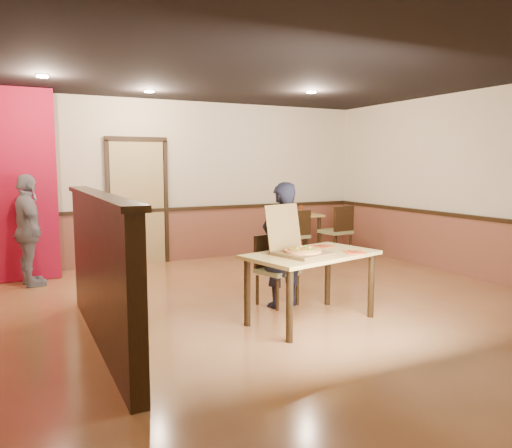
% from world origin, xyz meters
% --- Properties ---
extents(floor, '(7.00, 7.00, 0.00)m').
position_xyz_m(floor, '(0.00, 0.00, 0.00)').
color(floor, '#BA7A48').
rests_on(floor, ground).
extents(ceiling, '(7.00, 7.00, 0.00)m').
position_xyz_m(ceiling, '(0.00, 0.00, 2.80)').
color(ceiling, black).
rests_on(ceiling, wall_back).
extents(wall_back, '(7.00, 0.00, 7.00)m').
position_xyz_m(wall_back, '(0.00, 3.50, 1.40)').
color(wall_back, beige).
rests_on(wall_back, floor).
extents(wall_right, '(0.00, 7.00, 7.00)m').
position_xyz_m(wall_right, '(3.50, 0.00, 1.40)').
color(wall_right, beige).
rests_on(wall_right, floor).
extents(wainscot_back, '(7.00, 0.04, 0.90)m').
position_xyz_m(wainscot_back, '(0.00, 3.47, 0.45)').
color(wainscot_back, brown).
rests_on(wainscot_back, floor).
extents(chair_rail_back, '(7.00, 0.06, 0.06)m').
position_xyz_m(chair_rail_back, '(0.00, 3.45, 0.92)').
color(chair_rail_back, black).
rests_on(chair_rail_back, wall_back).
extents(wainscot_right, '(0.04, 7.00, 0.90)m').
position_xyz_m(wainscot_right, '(3.47, 0.00, 0.45)').
color(wainscot_right, brown).
rests_on(wainscot_right, floor).
extents(chair_rail_right, '(0.06, 7.00, 0.06)m').
position_xyz_m(chair_rail_right, '(3.45, 0.00, 0.92)').
color(chair_rail_right, black).
rests_on(chair_rail_right, wall_right).
extents(back_door, '(0.90, 0.06, 2.10)m').
position_xyz_m(back_door, '(-0.80, 3.46, 1.05)').
color(back_door, tan).
rests_on(back_door, wall_back).
extents(booth_partition, '(0.20, 3.10, 1.44)m').
position_xyz_m(booth_partition, '(-2.00, -0.20, 0.74)').
color(booth_partition, black).
rests_on(booth_partition, floor).
extents(spot_a, '(0.14, 0.14, 0.02)m').
position_xyz_m(spot_a, '(-2.30, 1.80, 2.78)').
color(spot_a, '#FFE8B2').
rests_on(spot_a, ceiling).
extents(spot_b, '(0.14, 0.14, 0.02)m').
position_xyz_m(spot_b, '(-0.80, 2.50, 2.78)').
color(spot_b, '#FFE8B2').
rests_on(spot_b, ceiling).
extents(spot_c, '(0.14, 0.14, 0.02)m').
position_xyz_m(spot_c, '(1.40, 1.50, 2.78)').
color(spot_c, '#FFE8B2').
rests_on(spot_c, ceiling).
extents(main_table, '(1.57, 1.12, 0.76)m').
position_xyz_m(main_table, '(0.15, -0.50, 0.65)').
color(main_table, tan).
rests_on(main_table, floor).
extents(diner_chair, '(0.52, 0.52, 0.85)m').
position_xyz_m(diner_chair, '(0.11, 0.28, 0.46)').
color(diner_chair, olive).
rests_on(diner_chair, floor).
extents(side_chair_left, '(0.47, 0.47, 0.92)m').
position_xyz_m(side_chair_left, '(1.70, 2.43, 0.50)').
color(side_chair_left, olive).
rests_on(side_chair_left, floor).
extents(side_chair_right, '(0.53, 0.53, 0.96)m').
position_xyz_m(side_chair_right, '(2.60, 2.43, 0.52)').
color(side_chair_right, olive).
rests_on(side_chair_right, floor).
extents(side_table, '(0.77, 0.77, 0.77)m').
position_xyz_m(side_table, '(2.14, 3.05, 0.59)').
color(side_table, tan).
rests_on(side_table, floor).
extents(diner, '(0.58, 0.42, 1.50)m').
position_xyz_m(diner, '(0.15, 0.14, 0.75)').
color(diner, black).
rests_on(diner, floor).
extents(passerby, '(0.53, 0.97, 1.57)m').
position_xyz_m(passerby, '(-2.53, 2.60, 0.79)').
color(passerby, gray).
rests_on(passerby, floor).
extents(pizza_box, '(0.63, 0.69, 0.52)m').
position_xyz_m(pizza_box, '(-0.03, -0.54, 0.83)').
color(pizza_box, brown).
rests_on(pizza_box, main_table).
extents(pizza, '(0.44, 0.44, 0.03)m').
position_xyz_m(pizza, '(-0.01, -0.59, 0.81)').
color(pizza, '#DB8B4F').
rests_on(pizza, pizza_box).
extents(napkin_near, '(0.27, 0.27, 0.01)m').
position_xyz_m(napkin_near, '(0.59, -0.69, 0.76)').
color(napkin_near, red).
rests_on(napkin_near, main_table).
extents(napkin_far, '(0.25, 0.25, 0.01)m').
position_xyz_m(napkin_far, '(0.51, -0.19, 0.76)').
color(napkin_far, red).
rests_on(napkin_far, main_table).
extents(condiment, '(0.06, 0.06, 0.15)m').
position_xyz_m(condiment, '(2.25, 3.14, 0.85)').
color(condiment, brown).
rests_on(condiment, side_table).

